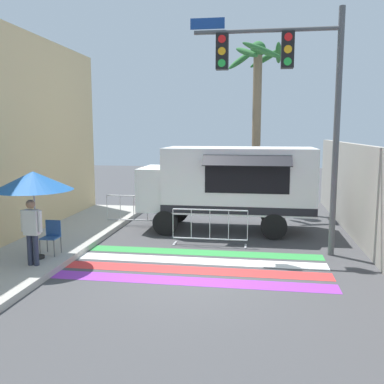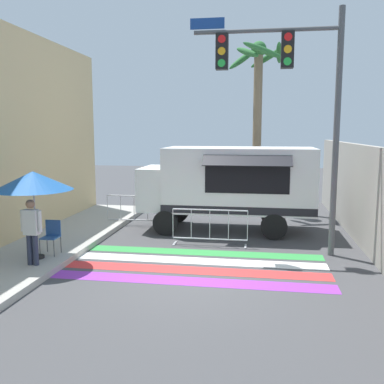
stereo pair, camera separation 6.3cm
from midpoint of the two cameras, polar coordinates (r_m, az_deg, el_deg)
ground_plane at (r=9.97m, az=-0.12°, el=-11.25°), size 60.00×60.00×0.00m
concrete_wall_right at (r=12.79m, az=22.28°, el=-0.81°), size 0.20×16.00×2.91m
crosswalk_painted at (r=10.75m, az=0.58°, el=-9.76°), size 6.40×2.84×0.01m
food_truck at (r=14.21m, az=4.38°, el=1.42°), size 5.67×2.67×2.77m
traffic_signal_pole at (r=11.65m, az=12.82°, el=13.80°), size 3.90×0.29×6.39m
patio_umbrella at (r=11.10m, az=-20.56°, el=1.36°), size 1.90×1.90×2.18m
folding_chair at (r=11.65m, az=-18.35°, el=-5.33°), size 0.41×0.41×0.86m
vendor_person at (r=10.73m, az=-20.74°, el=-4.60°), size 0.53×0.21×1.57m
barricade_front at (r=12.44m, az=2.24°, el=-4.74°), size 2.20×0.44×1.07m
barricade_side at (r=15.19m, az=-7.89°, el=-2.47°), size 1.98×0.44×1.07m
palm_tree at (r=17.68m, az=8.63°, el=12.45°), size 2.41×2.32×6.80m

